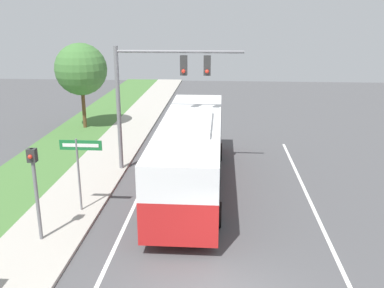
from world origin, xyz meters
name	(u,v)px	position (x,y,z in m)	size (l,w,h in m)	color
bus	(191,148)	(-1.43, 8.11, 1.84)	(2.72, 11.93, 3.32)	red
signal_gantry	(156,84)	(-3.21, 9.99, 4.33)	(5.98, 0.41, 6.06)	slate
pedestrian_signal	(35,180)	(-6.18, 2.87, 2.25)	(0.28, 0.34, 3.33)	slate
street_sign	(80,161)	(-5.45, 5.19, 2.14)	(1.61, 0.08, 3.00)	slate
roadside_tree	(81,69)	(-9.33, 17.73, 3.99)	(3.38, 3.38, 5.59)	brown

